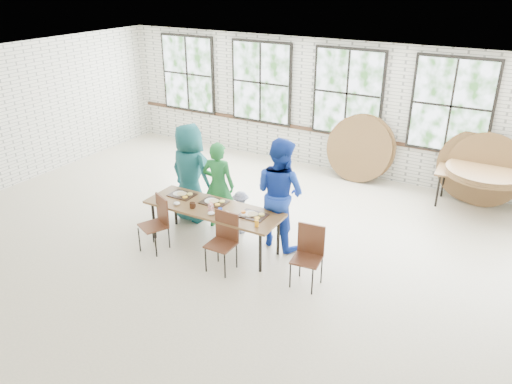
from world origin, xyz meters
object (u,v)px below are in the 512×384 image
dining_table (213,210)px  storage_table (485,178)px  chair_near_right (224,236)px  chair_near_left (158,219)px

dining_table → storage_table: (3.75, 3.81, -0.00)m
chair_near_right → storage_table: (3.24, 4.28, 0.13)m
dining_table → chair_near_right: bearing=-42.6°
chair_near_right → chair_near_left: bearing=-178.0°
chair_near_left → chair_near_right: same height
dining_table → chair_near_left: chair_near_left is taller
chair_near_left → chair_near_right: 1.29m
dining_table → storage_table: bearing=44.9°
dining_table → chair_near_left: (-0.77, -0.53, -0.13)m
chair_near_left → chair_near_right: (1.29, 0.06, 0.00)m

